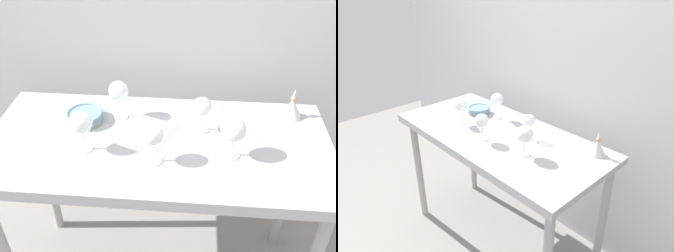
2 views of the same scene
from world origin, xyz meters
TOP-DOWN VIEW (x-y plane):
  - ground_plane at (0.00, 0.00)m, footprint 6.00×6.00m
  - back_wall at (0.00, 0.49)m, footprint 3.80×0.04m
  - steel_counter at (0.00, -0.01)m, footprint 1.40×0.65m
  - wine_glass_near_left at (-0.28, -0.08)m, footprint 0.09×0.09m
  - wine_glass_near_right at (0.29, -0.07)m, footprint 0.10×0.10m
  - wine_glass_near_center at (-0.00, -0.13)m, footprint 0.08×0.08m
  - wine_glass_far_left at (-0.18, 0.15)m, footprint 0.08×0.08m
  - wine_glass_far_right at (0.17, 0.08)m, footprint 0.08×0.08m
  - tasting_sheet_upper at (-0.05, 0.03)m, footprint 0.25×0.28m
  - tasting_sheet_lower at (0.34, 0.12)m, footprint 0.27×0.31m
  - tasting_bowl at (-0.32, 0.10)m, footprint 0.16×0.16m
  - decanter_funnel at (0.56, 0.21)m, footprint 0.10×0.10m

SIDE VIEW (x-z plane):
  - ground_plane at x=0.00m, z-range 0.00..0.00m
  - steel_counter at x=0.00m, z-range 0.34..1.24m
  - tasting_sheet_upper at x=-0.05m, z-range 0.90..0.90m
  - tasting_sheet_lower at x=0.34m, z-range 0.90..0.90m
  - tasting_bowl at x=-0.32m, z-range 0.90..0.95m
  - decanter_funnel at x=0.56m, z-range 0.88..1.01m
  - wine_glass_far_right at x=0.17m, z-range 0.93..1.08m
  - wine_glass_near_center at x=0.00m, z-range 0.93..1.10m
  - wine_glass_near_right at x=0.29m, z-range 0.93..1.10m
  - wine_glass_near_left at x=-0.28m, z-range 0.94..1.11m
  - wine_glass_far_left at x=-0.18m, z-range 0.94..1.12m
  - back_wall at x=0.00m, z-range 0.00..2.60m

